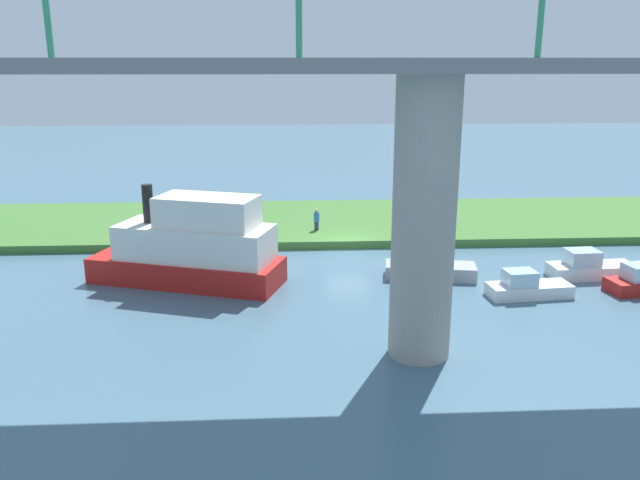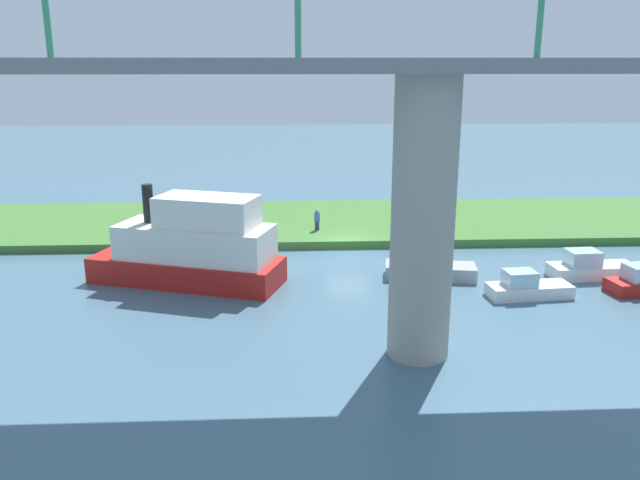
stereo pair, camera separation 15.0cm
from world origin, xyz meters
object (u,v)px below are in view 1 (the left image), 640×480
(bridge_pylon, at_px, (424,221))
(riverboat_paddlewheel, at_px, (192,248))
(mooring_post, at_px, (271,229))
(pontoon_yellow, at_px, (427,267))
(person_on_bank, at_px, (317,219))
(motorboat_white, at_px, (589,267))
(houseboat_blue, at_px, (527,287))

(bridge_pylon, distance_m, riverboat_paddlewheel, 13.74)
(bridge_pylon, height_order, riverboat_paddlewheel, bridge_pylon)
(mooring_post, bearing_deg, pontoon_yellow, 139.58)
(person_on_bank, bearing_deg, motorboat_white, 148.06)
(houseboat_blue, distance_m, pontoon_yellow, 5.20)
(bridge_pylon, xyz_separation_m, riverboat_paddlewheel, (9.88, -8.90, -3.45))
(mooring_post, height_order, riverboat_paddlewheel, riverboat_paddlewheel)
(bridge_pylon, relative_size, person_on_bank, 7.63)
(riverboat_paddlewheel, distance_m, motorboat_white, 20.77)
(houseboat_blue, height_order, pontoon_yellow, pontoon_yellow)
(bridge_pylon, distance_m, mooring_post, 17.77)
(bridge_pylon, xyz_separation_m, person_on_bank, (3.12, -17.37, -4.10))
(mooring_post, bearing_deg, person_on_bank, -156.84)
(bridge_pylon, bearing_deg, person_on_bank, -79.83)
(houseboat_blue, bearing_deg, pontoon_yellow, -36.46)
(mooring_post, bearing_deg, houseboat_blue, 140.86)
(bridge_pylon, distance_m, pontoon_yellow, 10.48)
(bridge_pylon, bearing_deg, riverboat_paddlewheel, -42.00)
(mooring_post, height_order, motorboat_white, motorboat_white)
(mooring_post, relative_size, pontoon_yellow, 0.16)
(person_on_bank, relative_size, mooring_post, 1.77)
(mooring_post, bearing_deg, riverboat_paddlewheel, 61.78)
(bridge_pylon, height_order, motorboat_white, bridge_pylon)
(person_on_bank, relative_size, riverboat_paddlewheel, 0.13)
(bridge_pylon, relative_size, motorboat_white, 2.32)
(riverboat_paddlewheel, relative_size, pontoon_yellow, 2.11)
(bridge_pylon, bearing_deg, pontoon_yellow, -104.34)
(riverboat_paddlewheel, distance_m, pontoon_yellow, 12.27)
(houseboat_blue, relative_size, motorboat_white, 0.91)
(motorboat_white, bearing_deg, pontoon_yellow, -2.61)
(bridge_pylon, distance_m, person_on_bank, 18.11)
(houseboat_blue, bearing_deg, mooring_post, -39.14)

